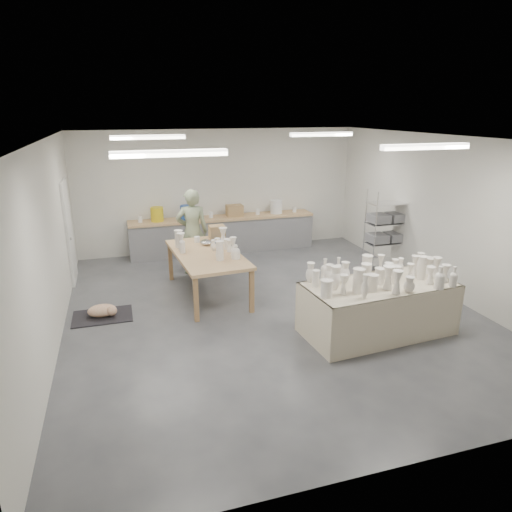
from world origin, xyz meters
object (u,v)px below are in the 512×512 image
object	(u,v)px
drying_table	(378,305)
work_table	(209,251)
red_stool	(192,257)
potter	(192,232)

from	to	relation	value
drying_table	work_table	bearing A→B (deg)	127.66
red_stool	potter	bearing A→B (deg)	-90.00
drying_table	red_stool	size ratio (longest dim) A/B	5.71
drying_table	work_table	size ratio (longest dim) A/B	1.04
drying_table	red_stool	bearing A→B (deg)	116.00
drying_table	red_stool	distance (m)	4.59
work_table	red_stool	distance (m)	1.61
drying_table	potter	xyz separation A→B (m)	(-2.34, 3.68, 0.46)
work_table	red_stool	world-z (taller)	work_table
work_table	red_stool	bearing A→B (deg)	89.58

